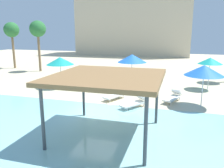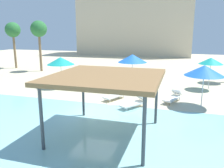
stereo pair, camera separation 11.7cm
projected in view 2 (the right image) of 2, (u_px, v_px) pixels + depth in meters
ground_plane at (94, 112)px, 13.60m from camera, size 80.00×80.00×0.00m
lagoon_water at (45, 156)px, 8.70m from camera, size 44.00×13.50×0.04m
shade_pavilion at (106, 78)px, 9.92m from camera, size 4.72×4.72×2.84m
beach_umbrella_blue_0 at (132, 58)px, 18.16m from camera, size 2.32×2.32×2.92m
beach_umbrella_teal_1 at (61, 61)px, 19.32m from camera, size 2.32×2.32×2.58m
beach_umbrella_teal_3 at (211, 61)px, 18.42m from camera, size 1.93×1.93×2.64m
beach_umbrella_blue_5 at (204, 70)px, 14.02m from camera, size 2.39×2.39×2.67m
lounge_chair_0 at (173, 97)px, 15.53m from camera, size 1.25×1.98×0.74m
lounge_chair_1 at (135, 103)px, 14.29m from camera, size 1.56×1.91×0.74m
lounge_chair_3 at (116, 95)px, 16.12m from camera, size 1.38×1.97×0.74m
palm_tree_0 at (39, 30)px, 26.74m from camera, size 1.90×1.90×5.96m
palm_tree_3 at (13, 31)px, 29.07m from camera, size 1.90×1.90×5.87m
hotel_block_0 at (135, 16)px, 46.25m from camera, size 22.38×8.58×15.51m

